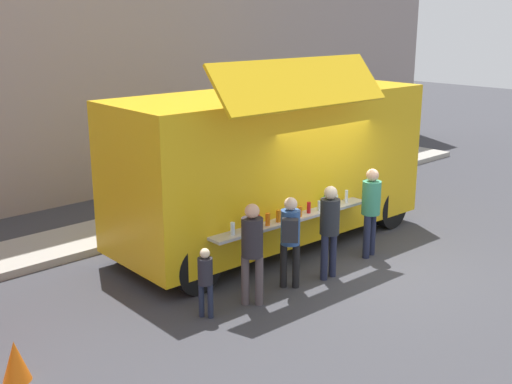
# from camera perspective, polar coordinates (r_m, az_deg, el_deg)

# --- Properties ---
(ground_plane) EXTENTS (60.00, 60.00, 0.00)m
(ground_plane) POSITION_cam_1_polar(r_m,az_deg,el_deg) (12.08, 8.93, -6.49)
(ground_plane) COLOR #38383D
(curb_strip) EXTENTS (28.00, 1.60, 0.15)m
(curb_strip) POSITION_cam_1_polar(r_m,az_deg,el_deg) (13.06, -19.72, -5.19)
(curb_strip) COLOR #9E998E
(curb_strip) RESTS_ON ground
(food_truck_main) EXTENTS (6.66, 3.12, 3.78)m
(food_truck_main) POSITION_cam_1_polar(r_m,az_deg,el_deg) (12.63, 1.47, 2.62)
(food_truck_main) COLOR gold
(food_truck_main) RESTS_ON ground
(traffic_cone_orange) EXTENTS (0.36, 0.36, 0.55)m
(traffic_cone_orange) POSITION_cam_1_polar(r_m,az_deg,el_deg) (8.88, -20.65, -13.93)
(traffic_cone_orange) COLOR orange
(traffic_cone_orange) RESTS_ON ground
(trash_bin) EXTENTS (0.60, 0.60, 0.98)m
(trash_bin) POSITION_cam_1_polar(r_m,az_deg,el_deg) (17.62, 6.42, 2.33)
(trash_bin) COLOR #306035
(trash_bin) RESTS_ON ground
(customer_front_ordering) EXTENTS (0.35, 0.34, 1.68)m
(customer_front_ordering) POSITION_cam_1_polar(r_m,az_deg,el_deg) (11.13, 6.58, -2.84)
(customer_front_ordering) COLOR #1F233A
(customer_front_ordering) RESTS_ON ground
(customer_mid_with_backpack) EXTENTS (0.50, 0.49, 1.59)m
(customer_mid_with_backpack) POSITION_cam_1_polar(r_m,az_deg,el_deg) (10.67, 3.07, -3.74)
(customer_mid_with_backpack) COLOR black
(customer_mid_with_backpack) RESTS_ON ground
(customer_rear_waiting) EXTENTS (0.34, 0.34, 1.68)m
(customer_rear_waiting) POSITION_cam_1_polar(r_m,az_deg,el_deg) (10.05, -0.35, -4.77)
(customer_rear_waiting) COLOR #4E4345
(customer_rear_waiting) RESTS_ON ground
(customer_extra_browsing) EXTENTS (0.36, 0.35, 1.73)m
(customer_extra_browsing) POSITION_cam_1_polar(r_m,az_deg,el_deg) (12.25, 10.21, -1.12)
(customer_extra_browsing) COLOR #1D223B
(customer_extra_browsing) RESTS_ON ground
(child_near_queue) EXTENTS (0.23, 0.23, 1.13)m
(child_near_queue) POSITION_cam_1_polar(r_m,az_deg,el_deg) (9.78, -4.54, -7.52)
(child_near_queue) COLOR #1D2438
(child_near_queue) RESTS_ON ground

